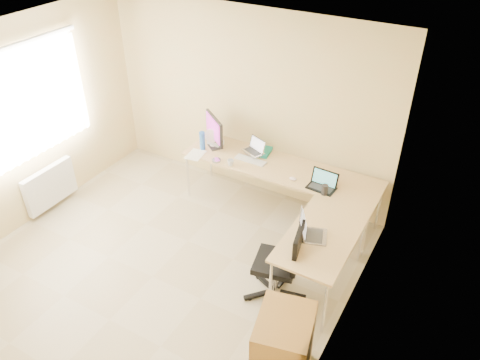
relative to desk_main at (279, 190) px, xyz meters
The scene contains 25 objects.
floor 2.02m from the desk_main, 111.40° to the right, with size 4.50×4.50×0.00m, color tan.
ceiling 2.99m from the desk_main, 111.40° to the right, with size 4.50×4.50×0.00m, color white.
wall_back 1.25m from the desk_main, 151.11° to the left, with size 4.50×4.50×0.00m, color #DDB775.
wall_left 3.50m from the desk_main, 146.78° to the right, with size 4.50×4.50×0.00m, color #DDB775.
wall_right 2.49m from the desk_main, 53.38° to the right, with size 4.50×4.50×0.00m, color #DDB775.
desk_main is the anchor object (origin of this frame).
desk_return 1.40m from the desk_main, 45.73° to the right, with size 0.70×1.30×0.73m, color tan.
monitor 1.18m from the desk_main, behind, with size 0.54×0.17×0.47m, color black.
book_stack 0.57m from the desk_main, 150.91° to the left, with size 0.20×0.27×0.05m, color #117467.
laptop_center 0.68m from the desk_main, 169.37° to the left, with size 0.29×0.22×0.19m, color #BABABA.
laptop_black 0.82m from the desk_main, 17.22° to the right, with size 0.34×0.25×0.21m, color black.
keyboard 0.56m from the desk_main, behind, with size 0.43×0.12×0.02m, color silver.
mouse 0.51m from the desk_main, 36.62° to the right, with size 0.10×0.06×0.03m, color white.
mug 0.76m from the desk_main, 153.39° to the right, with size 0.09×0.09×0.08m, color silver.
cd_stack 0.93m from the desk_main, 159.39° to the right, with size 0.12×0.12×0.03m, color #B0B0BB.
water_bottle 1.24m from the desk_main, behind, with size 0.08×0.08×0.26m, color #285EA8.
papers 1.22m from the desk_main, 165.20° to the right, with size 0.21×0.29×0.01m, color white.
white_box 1.12m from the desk_main, behind, with size 0.20×0.14×0.07m, color white.
desk_fan 1.15m from the desk_main, behind, with size 0.20×0.20×0.25m, color white.
black_cup 0.89m from the desk_main, 22.41° to the right, with size 0.08×0.08×0.13m, color black.
laptop_return 1.49m from the desk_main, 50.35° to the right, with size 0.28×0.35×0.23m, color #9B9CB3.
office_chair 1.51m from the desk_main, 65.73° to the right, with size 0.58×0.58×0.96m, color black.
cabinet 2.52m from the desk_main, 63.47° to the right, with size 0.48×0.59×0.82m, color brown.
radiator 3.11m from the desk_main, 152.24° to the right, with size 0.09×0.80×0.55m, color white.
window 3.35m from the desk_main, 152.41° to the right, with size 0.10×1.80×1.40m, color white.
Camera 1 is at (2.84, -2.92, 4.00)m, focal length 35.40 mm.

